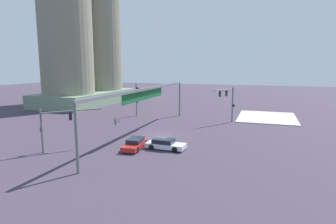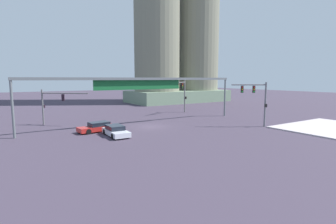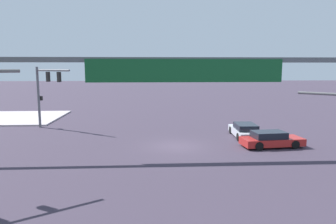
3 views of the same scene
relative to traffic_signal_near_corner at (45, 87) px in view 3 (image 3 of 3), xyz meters
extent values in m
plane|color=#3D3343|center=(-12.28, 7.87, -4.12)|extent=(232.68, 232.68, 0.00)
cube|color=#BBAEB2|center=(7.30, -6.46, -4.04)|extent=(13.57, 10.47, 0.15)
cylinder|color=slate|center=(0.90, -0.60, -1.08)|extent=(0.24, 0.24, 6.08)
cylinder|color=slate|center=(-1.01, 0.72, 1.62)|extent=(3.92, 2.79, 0.18)
cube|color=black|center=(-0.44, 0.32, 1.01)|extent=(0.41, 0.40, 0.95)
cylinder|color=red|center=(-0.53, 0.19, 1.30)|extent=(0.20, 0.16, 0.20)
cylinder|color=orange|center=(-0.53, 0.19, 1.00)|extent=(0.20, 0.16, 0.20)
cylinder|color=green|center=(-0.53, 0.19, 0.70)|extent=(0.20, 0.16, 0.20)
cube|color=black|center=(-1.74, 1.22, 1.01)|extent=(0.41, 0.40, 0.95)
cylinder|color=red|center=(-1.83, 1.09, 1.30)|extent=(0.20, 0.16, 0.20)
cylinder|color=orange|center=(-1.83, 1.09, 1.00)|extent=(0.20, 0.16, 0.20)
cylinder|color=green|center=(-1.83, 1.09, 0.70)|extent=(0.20, 0.16, 0.20)
cube|color=black|center=(0.75, -0.82, -1.18)|extent=(0.38, 0.37, 0.44)
cube|color=slate|center=(-12.28, 9.92, 2.42)|extent=(32.59, 0.35, 0.35)
cube|color=#155A2C|center=(-12.65, 10.13, 1.69)|extent=(13.37, 0.08, 1.56)
cube|color=red|center=(-19.55, 8.46, -3.68)|extent=(4.79, 2.26, 0.55)
cube|color=black|center=(-19.27, 8.49, -3.16)|extent=(2.56, 1.82, 0.50)
cylinder|color=black|center=(-20.89, 7.48, -3.80)|extent=(0.66, 0.28, 0.64)
cylinder|color=black|center=(-21.06, 9.15, -3.80)|extent=(0.66, 0.28, 0.64)
cylinder|color=black|center=(-18.04, 7.78, -3.80)|extent=(0.66, 0.28, 0.64)
cylinder|color=black|center=(-18.21, 9.44, -3.80)|extent=(0.66, 0.28, 0.64)
cube|color=silver|center=(-18.49, 4.93, -3.68)|extent=(2.03, 4.72, 0.55)
cube|color=black|center=(-18.48, 5.20, -3.16)|extent=(1.73, 2.48, 0.50)
cylinder|color=black|center=(-17.67, 3.45, -3.80)|extent=(0.24, 0.65, 0.64)
cylinder|color=black|center=(-19.42, 3.51, -3.80)|extent=(0.24, 0.65, 0.64)
cylinder|color=black|center=(-17.57, 6.34, -3.80)|extent=(0.24, 0.65, 0.64)
cylinder|color=black|center=(-19.32, 6.40, -3.80)|extent=(0.24, 0.65, 0.64)
camera|label=1|loc=(-48.95, -5.87, 5.56)|focal=30.20mm
camera|label=2|loc=(-29.63, -23.26, 2.45)|focal=28.10mm
camera|label=3|loc=(-10.30, 31.43, 1.94)|focal=33.63mm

